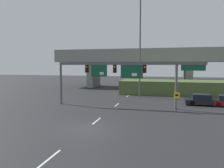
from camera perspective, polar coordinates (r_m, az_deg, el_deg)
name	(u,v)px	position (r m, az deg, el deg)	size (l,w,h in m)	color
ground_plane	(88,128)	(17.97, -6.33, -11.33)	(160.00, 160.00, 0.00)	#262628
lane_markings	(123,100)	(31.73, 2.89, -4.15)	(0.14, 43.41, 0.01)	silver
signal_gantry	(124,70)	(26.05, 3.10, 3.60)	(17.60, 0.44, 5.37)	#515456
speed_limit_sign	(177,99)	(24.26, 16.54, -3.76)	(0.60, 0.11, 2.20)	#4C4C4C
highway_light_pole_near	(140,40)	(34.81, 7.34, 11.23)	(0.70, 0.36, 16.93)	#515456
overpass_bridge	(139,61)	(48.71, 6.94, 5.88)	(36.91, 7.50, 8.42)	gray
grass_embankment	(174,87)	(40.42, 15.99, -0.70)	(18.50, 8.40, 2.33)	#4C6033
parked_sedan_near_right	(202,100)	(29.74, 22.43, -3.89)	(4.28, 2.01, 1.40)	black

